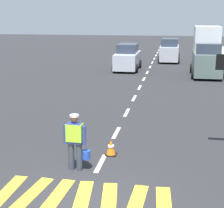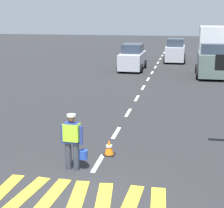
% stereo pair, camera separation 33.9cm
% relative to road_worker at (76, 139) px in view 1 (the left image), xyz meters
% --- Properties ---
extents(ground_plane, '(96.00, 96.00, 0.00)m').
position_rel_road_worker_xyz_m(ground_plane, '(0.61, 18.85, -0.93)').
color(ground_plane, '#28282B').
extents(crosswalk_stripes, '(4.43, 1.93, 0.01)m').
position_rel_road_worker_xyz_m(crosswalk_stripes, '(0.61, -1.68, -0.92)').
color(crosswalk_stripes, yellow).
rests_on(crosswalk_stripes, ground).
extents(lane_center_line, '(0.14, 46.40, 0.01)m').
position_rel_road_worker_xyz_m(lane_center_line, '(0.61, 23.05, -0.93)').
color(lane_center_line, silver).
rests_on(lane_center_line, ground).
extents(road_worker, '(0.77, 0.37, 1.67)m').
position_rel_road_worker_xyz_m(road_worker, '(0.00, 0.00, 0.00)').
color(road_worker, '#383D4C').
rests_on(road_worker, ground).
extents(traffic_cone_near, '(0.36, 0.36, 0.52)m').
position_rel_road_worker_xyz_m(traffic_cone_near, '(0.80, 1.30, -0.67)').
color(traffic_cone_near, black).
rests_on(traffic_cone_near, ground).
extents(delivery_truck, '(2.16, 4.60, 3.54)m').
position_rel_road_worker_xyz_m(delivery_truck, '(4.93, 17.82, 0.68)').
color(delivery_truck, slate).
rests_on(delivery_truck, ground).
extents(car_outgoing_far, '(1.95, 3.90, 2.17)m').
position_rel_road_worker_xyz_m(car_outgoing_far, '(2.11, 25.38, 0.08)').
color(car_outgoing_far, silver).
rests_on(car_outgoing_far, ground).
extents(car_oncoming_second, '(1.98, 4.30, 2.08)m').
position_rel_road_worker_xyz_m(car_oncoming_second, '(-1.09, 19.64, 0.04)').
color(car_oncoming_second, silver).
rests_on(car_oncoming_second, ground).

